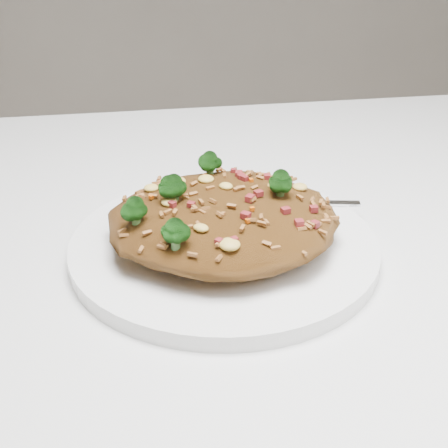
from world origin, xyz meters
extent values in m
cube|color=silver|center=(0.00, 0.00, 0.73)|extent=(1.20, 0.80, 0.04)
cylinder|color=white|center=(0.05, 0.00, 0.76)|extent=(0.26, 0.26, 0.01)
ellipsoid|color=brown|center=(0.05, 0.00, 0.78)|extent=(0.19, 0.18, 0.04)
ellipsoid|color=#0B3507|center=(0.01, 0.01, 0.81)|extent=(0.02, 0.02, 0.02)
ellipsoid|color=#0B3507|center=(0.00, 0.01, 0.81)|extent=(0.02, 0.02, 0.02)
ellipsoid|color=#0B3507|center=(0.10, 0.00, 0.81)|extent=(0.02, 0.02, 0.02)
ellipsoid|color=#0B3507|center=(0.00, -0.06, 0.81)|extent=(0.02, 0.02, 0.02)
ellipsoid|color=#0B3507|center=(-0.02, -0.02, 0.81)|extent=(0.02, 0.02, 0.02)
ellipsoid|color=#0B3507|center=(0.05, 0.06, 0.81)|extent=(0.02, 0.02, 0.02)
cube|color=silver|center=(0.15, 0.05, 0.77)|extent=(0.10, 0.03, 0.00)
cube|color=silver|center=(0.06, 0.07, 0.77)|extent=(0.04, 0.03, 0.00)
camera|label=1|loc=(-0.02, -0.46, 1.03)|focal=50.00mm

